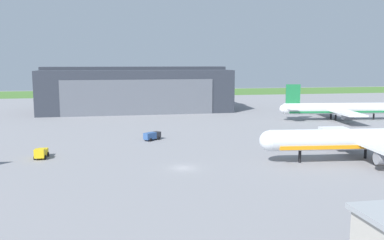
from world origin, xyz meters
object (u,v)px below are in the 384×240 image
(airliner_far_left, at_px, (338,109))
(airliner_near_right, at_px, (364,140))
(stair_truck, at_px, (152,136))
(baggage_tug, at_px, (41,153))
(maintenance_hangar, at_px, (136,90))

(airliner_far_left, height_order, airliner_near_right, airliner_near_right)
(airliner_far_left, height_order, stair_truck, airliner_far_left)
(airliner_far_left, distance_m, stair_truck, 68.56)
(airliner_far_left, relative_size, baggage_tug, 8.29)
(airliner_far_left, relative_size, airliner_near_right, 0.96)
(maintenance_hangar, height_order, airliner_far_left, maintenance_hangar)
(baggage_tug, bearing_deg, airliner_near_right, -13.01)
(airliner_far_left, bearing_deg, airliner_near_right, -115.47)
(airliner_far_left, distance_m, airliner_near_right, 59.26)
(stair_truck, bearing_deg, maintenance_hangar, 90.24)
(maintenance_hangar, relative_size, airliner_near_right, 1.75)
(airliner_far_left, distance_m, baggage_tug, 96.33)
(maintenance_hangar, height_order, stair_truck, maintenance_hangar)
(maintenance_hangar, bearing_deg, stair_truck, -89.76)
(airliner_near_right, bearing_deg, airliner_far_left, 64.53)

